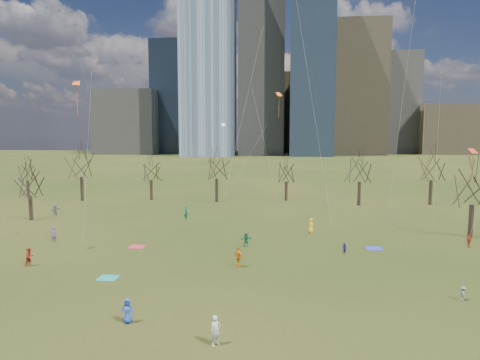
# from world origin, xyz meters

# --- Properties ---
(ground) EXTENTS (500.00, 500.00, 0.00)m
(ground) POSITION_xyz_m (0.00, 0.00, 0.00)
(ground) COLOR black
(ground) RESTS_ON ground
(downtown_skyline) EXTENTS (212.50, 78.00, 118.00)m
(downtown_skyline) POSITION_xyz_m (-2.43, 210.64, 39.01)
(downtown_skyline) COLOR slate
(downtown_skyline) RESTS_ON ground
(bare_tree_row) EXTENTS (113.04, 29.80, 9.50)m
(bare_tree_row) POSITION_xyz_m (-0.09, 37.22, 6.12)
(bare_tree_row) COLOR black
(bare_tree_row) RESTS_ON ground
(blanket_teal) EXTENTS (1.60, 1.50, 0.03)m
(blanket_teal) POSITION_xyz_m (-9.76, 0.29, 0.01)
(blanket_teal) COLOR teal
(blanket_teal) RESTS_ON ground
(blanket_navy) EXTENTS (1.60, 1.50, 0.03)m
(blanket_navy) POSITION_xyz_m (14.01, 11.93, 0.01)
(blanket_navy) COLOR #2734B7
(blanket_navy) RESTS_ON ground
(blanket_crimson) EXTENTS (1.60, 1.50, 0.03)m
(blanket_crimson) POSITION_xyz_m (-10.74, 10.01, 0.01)
(blanket_crimson) COLOR #C52740
(blanket_crimson) RESTS_ON ground
(person_0) EXTENTS (0.87, 0.66, 1.59)m
(person_0) POSITION_xyz_m (-5.07, -7.67, 0.80)
(person_0) COLOR #2948B2
(person_0) RESTS_ON ground
(person_1) EXTENTS (0.75, 0.73, 1.73)m
(person_1) POSITION_xyz_m (0.92, -9.91, 0.87)
(person_1) COLOR silver
(person_1) RESTS_ON ground
(person_2) EXTENTS (0.90, 0.99, 1.66)m
(person_2) POSITION_xyz_m (-18.08, 2.66, 0.83)
(person_2) COLOR #9F2116
(person_2) RESTS_ON ground
(person_3) EXTENTS (0.40, 0.69, 1.05)m
(person_3) POSITION_xyz_m (17.48, -1.69, 0.53)
(person_3) COLOR slate
(person_3) RESTS_ON ground
(person_4) EXTENTS (1.05, 1.14, 1.88)m
(person_4) POSITION_xyz_m (0.68, 4.32, 0.94)
(person_4) COLOR orange
(person_4) RESTS_ON ground
(person_5) EXTENTS (1.46, 0.96, 1.51)m
(person_5) POSITION_xyz_m (0.71, 11.34, 0.75)
(person_5) COLOR #176A46
(person_5) RESTS_ON ground
(person_7) EXTENTS (0.61, 0.72, 1.67)m
(person_7) POSITION_xyz_m (-20.56, 11.06, 0.84)
(person_7) COLOR #6F458A
(person_7) RESTS_ON ground
(person_8) EXTENTS (0.62, 0.67, 1.10)m
(person_8) POSITION_xyz_m (10.67, 9.62, 0.55)
(person_8) COLOR #242295
(person_8) RESTS_ON ground
(person_10) EXTENTS (0.91, 0.76, 1.46)m
(person_10) POSITION_xyz_m (24.00, 13.44, 0.73)
(person_10) COLOR red
(person_10) RESTS_ON ground
(person_11) EXTENTS (1.24, 1.53, 1.64)m
(person_11) POSITION_xyz_m (-28.41, 25.41, 0.82)
(person_11) COLOR #5E5E63
(person_11) RESTS_ON ground
(person_12) EXTENTS (0.69, 0.94, 1.75)m
(person_12) POSITION_xyz_m (7.90, 18.37, 0.88)
(person_12) COLOR yellow
(person_12) RESTS_ON ground
(person_13) EXTENTS (0.81, 0.80, 1.88)m
(person_13) POSITION_xyz_m (-8.91, 24.82, 0.94)
(person_13) COLOR #16664B
(person_13) RESTS_ON ground
(kites_airborne) EXTENTS (62.82, 33.36, 35.84)m
(kites_airborne) POSITION_xyz_m (8.99, 15.17, 14.75)
(kites_airborne) COLOR #FB5015
(kites_airborne) RESTS_ON ground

